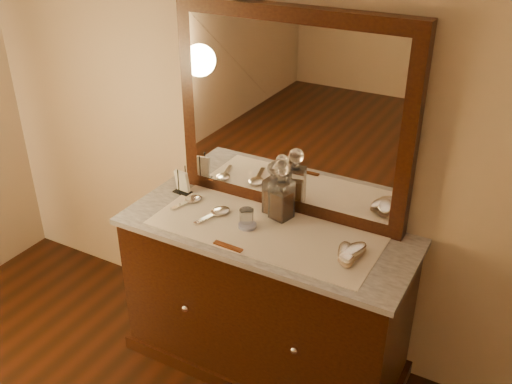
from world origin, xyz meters
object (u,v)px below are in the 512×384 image
pin_dish (247,226)px  brush_near (346,254)px  decanter_left (274,193)px  hand_mirror_outer (191,200)px  napkin_rack (182,183)px  hand_mirror_inner (217,212)px  comb (228,246)px  mirror_frame (291,115)px  dresser_cabinet (265,301)px  decanter_right (282,196)px  brush_far (352,252)px

pin_dish → brush_near: bearing=-2.1°
decanter_left → hand_mirror_outer: (-0.42, -0.12, -0.10)m
hand_mirror_outer → napkin_rack: bearing=146.8°
decanter_left → pin_dish: bearing=-102.2°
pin_dish → brush_near: brush_near is taller
brush_near → hand_mirror_inner: (-0.70, 0.05, -0.01)m
comb → hand_mirror_inner: size_ratio=0.65×
mirror_frame → decanter_left: size_ratio=4.33×
dresser_cabinet → mirror_frame: (0.00, 0.25, 0.94)m
comb → decanter_left: size_ratio=0.53×
pin_dish → mirror_frame: bearing=72.9°
napkin_rack → pin_dish: bearing=-16.3°
comb → decanter_right: 0.38m
pin_dish → brush_far: size_ratio=0.45×
napkin_rack → decanter_left: 0.52m
dresser_cabinet → napkin_rack: (-0.56, 0.11, 0.50)m
comb → hand_mirror_inner: bearing=133.6°
pin_dish → napkin_rack: napkin_rack is taller
decanter_left → brush_near: size_ratio=1.49×
mirror_frame → brush_far: size_ratio=6.19×
napkin_rack → brush_far: size_ratio=0.76×
brush_near → hand_mirror_outer: size_ratio=0.92×
brush_far → hand_mirror_outer: brush_far is taller
decanter_left → brush_far: decanter_left is taller
comb → mirror_frame: bearing=82.7°
dresser_cabinet → napkin_rack: napkin_rack is taller
comb → brush_near: (0.50, 0.17, 0.02)m
hand_mirror_outer → hand_mirror_inner: (0.19, -0.04, 0.00)m
hand_mirror_outer → brush_near: bearing=-6.0°
napkin_rack → hand_mirror_outer: (0.10, -0.06, -0.05)m
decanter_right → brush_far: bearing=-19.8°
mirror_frame → dresser_cabinet: bearing=-90.0°
decanter_left → brush_far: (0.49, -0.19, -0.08)m
brush_near → brush_far: brush_far is taller
decanter_left → decanter_right: decanter_right is taller
dresser_cabinet → decanter_right: size_ratio=4.50×
hand_mirror_inner → decanter_right: bearing=23.4°
mirror_frame → hand_mirror_inner: (-0.28, -0.24, -0.49)m
napkin_rack → hand_mirror_outer: napkin_rack is taller
hand_mirror_inner → hand_mirror_outer: bearing=167.2°
comb → decanter_right: size_ratio=0.48×
mirror_frame → brush_near: size_ratio=6.43×
brush_near → dresser_cabinet: bearing=173.2°
dresser_cabinet → brush_near: (0.43, -0.05, 0.47)m
mirror_frame → brush_far: (0.44, -0.27, -0.47)m
dresser_cabinet → decanter_right: 0.58m
hand_mirror_outer → hand_mirror_inner: bearing=-12.8°
decanter_left → brush_near: bearing=-24.1°
napkin_rack → hand_mirror_inner: bearing=-20.5°
pin_dish → hand_mirror_outer: (-0.38, 0.08, 0.00)m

